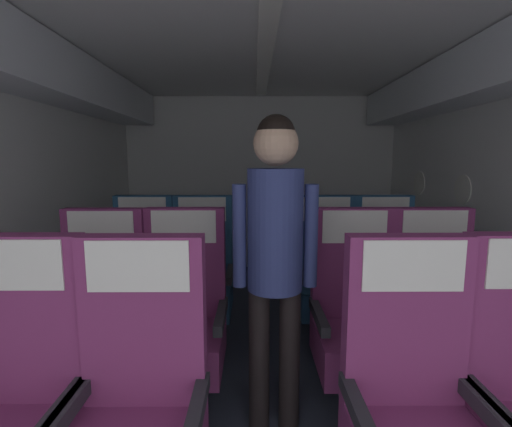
# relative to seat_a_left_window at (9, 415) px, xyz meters

# --- Properties ---
(ground) EXTENTS (3.75, 5.48, 0.02)m
(ground) POSITION_rel_seat_a_left_window_xyz_m (1.02, 1.06, -0.49)
(ground) COLOR #2D3342
(fuselage_shell) EXTENTS (3.63, 5.13, 2.31)m
(fuselage_shell) POSITION_rel_seat_a_left_window_xyz_m (1.02, 1.32, 1.18)
(fuselage_shell) COLOR silver
(fuselage_shell) RESTS_ON ground
(seat_a_left_window) EXTENTS (0.52, 0.52, 1.15)m
(seat_a_left_window) POSITION_rel_seat_a_left_window_xyz_m (0.00, 0.00, 0.00)
(seat_a_left_window) COLOR #38383D
(seat_a_left_window) RESTS_ON ground
(seat_a_left_aisle) EXTENTS (0.52, 0.52, 1.15)m
(seat_a_left_aisle) POSITION_rel_seat_a_left_window_xyz_m (0.49, -0.02, 0.00)
(seat_a_left_aisle) COLOR #38383D
(seat_a_left_aisle) RESTS_ON ground
(seat_a_right_window) EXTENTS (0.52, 0.52, 1.15)m
(seat_a_right_window) POSITION_rel_seat_a_left_window_xyz_m (1.54, -0.02, 0.00)
(seat_a_right_window) COLOR #38383D
(seat_a_right_window) RESTS_ON ground
(seat_b_left_window) EXTENTS (0.52, 0.52, 1.15)m
(seat_b_left_window) POSITION_rel_seat_a_left_window_xyz_m (0.01, 0.80, 0.00)
(seat_b_left_window) COLOR #38383D
(seat_b_left_window) RESTS_ON ground
(seat_b_left_aisle) EXTENTS (0.52, 0.52, 1.15)m
(seat_b_left_aisle) POSITION_rel_seat_a_left_window_xyz_m (0.50, 0.82, 0.00)
(seat_b_left_aisle) COLOR #38383D
(seat_b_left_aisle) RESTS_ON ground
(seat_b_right_aisle) EXTENTS (0.52, 0.52, 1.15)m
(seat_b_right_aisle) POSITION_rel_seat_a_left_window_xyz_m (2.03, 0.82, 0.00)
(seat_b_right_aisle) COLOR #38383D
(seat_b_right_aisle) RESTS_ON ground
(seat_b_right_window) EXTENTS (0.52, 0.52, 1.15)m
(seat_b_right_window) POSITION_rel_seat_a_left_window_xyz_m (1.54, 0.82, 0.00)
(seat_b_right_window) COLOR #38383D
(seat_b_right_window) RESTS_ON ground
(seat_c_left_window) EXTENTS (0.52, 0.52, 1.15)m
(seat_c_left_window) POSITION_rel_seat_a_left_window_xyz_m (0.01, 1.65, 0.00)
(seat_c_left_window) COLOR #38383D
(seat_c_left_window) RESTS_ON ground
(seat_c_left_aisle) EXTENTS (0.52, 0.52, 1.15)m
(seat_c_left_aisle) POSITION_rel_seat_a_left_window_xyz_m (0.50, 1.64, 0.00)
(seat_c_left_aisle) COLOR #38383D
(seat_c_left_aisle) RESTS_ON ground
(seat_c_right_aisle) EXTENTS (0.52, 0.52, 1.15)m
(seat_c_right_aisle) POSITION_rel_seat_a_left_window_xyz_m (2.02, 1.64, 0.00)
(seat_c_right_aisle) COLOR #38383D
(seat_c_right_aisle) RESTS_ON ground
(seat_c_right_window) EXTENTS (0.52, 0.52, 1.15)m
(seat_c_right_window) POSITION_rel_seat_a_left_window_xyz_m (1.53, 1.64, 0.00)
(seat_c_right_window) COLOR #38383D
(seat_c_right_window) RESTS_ON ground
(flight_attendant) EXTENTS (0.43, 0.28, 1.66)m
(flight_attendant) POSITION_rel_seat_a_left_window_xyz_m (1.04, 0.54, 0.55)
(flight_attendant) COLOR black
(flight_attendant) RESTS_ON ground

